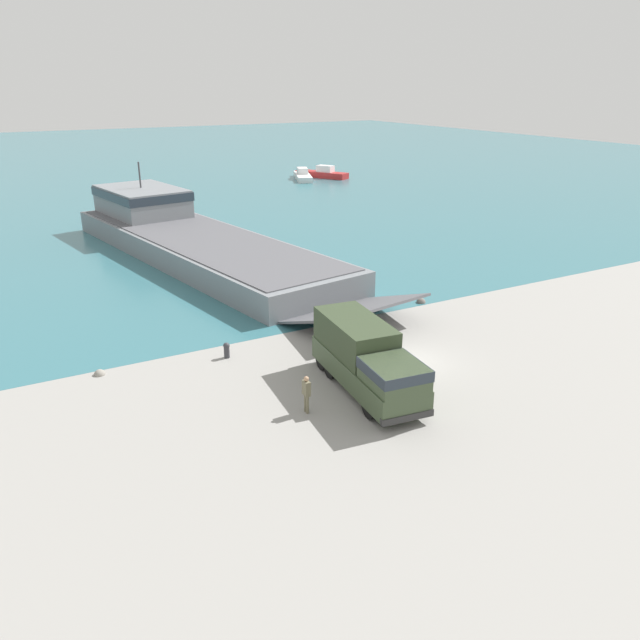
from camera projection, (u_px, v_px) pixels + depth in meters
name	position (u px, v px, depth m)	size (l,w,h in m)	color
ground_plane	(409.00, 361.00, 33.14)	(240.00, 240.00, 0.00)	gray
water_surface	(87.00, 164.00, 112.23)	(240.00, 180.00, 0.01)	#336B75
landing_craft	(186.00, 234.00, 53.90)	(14.31, 39.64, 6.87)	gray
military_truck	(366.00, 358.00, 29.54)	(3.35, 8.14, 3.18)	#3D4C33
soldier_on_ramp	(306.00, 392.00, 27.67)	(0.25, 0.45, 1.78)	#6B664C
moored_boat_a	(322.00, 173.00, 96.45)	(5.94, 8.46, 1.85)	#B22323
moored_boat_b	(303.00, 176.00, 94.67)	(4.90, 8.27, 1.66)	white
mooring_bollard	(227.00, 350.00, 33.41)	(0.35, 0.35, 0.87)	#333338
shoreline_rock_a	(100.00, 375.00, 31.61)	(0.57, 0.57, 0.57)	gray
shoreline_rock_b	(421.00, 303.00, 41.93)	(0.63, 0.63, 0.63)	#66605B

